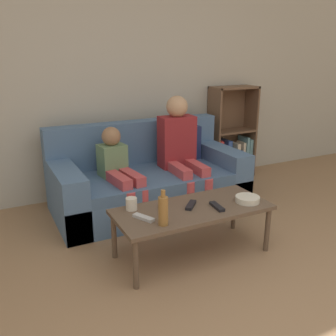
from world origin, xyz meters
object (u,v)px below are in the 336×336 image
tv_remote_1 (191,205)px  bottle (163,210)px  couch (148,181)px  tv_remote_2 (217,206)px  bookshelf (230,144)px  tv_remote_3 (163,209)px  person_adult (180,145)px  tv_remote_0 (144,218)px  person_child (119,169)px  cup_near (131,204)px  snack_bowl (247,199)px  coffee_table (192,212)px

tv_remote_1 → bottle: bearing=-106.8°
couch → tv_remote_2: couch is taller
bookshelf → tv_remote_3: bookshelf is taller
person_adult → tv_remote_0: person_adult is taller
bookshelf → tv_remote_2: (-1.23, -1.55, 0.00)m
person_child → cup_near: (-0.16, -0.71, -0.05)m
tv_remote_2 → snack_bowl: (0.28, -0.01, 0.01)m
tv_remote_2 → coffee_table: bearing=158.5°
bookshelf → tv_remote_2: bearing=-128.4°
couch → bookshelf: 1.38m
tv_remote_0 → bottle: 0.19m
bookshelf → tv_remote_3: 2.14m
couch → person_child: bearing=-157.9°
couch → bottle: 1.28m
tv_remote_1 → tv_remote_3: 0.23m
person_adult → tv_remote_2: person_adult is taller
tv_remote_3 → tv_remote_2: bearing=0.7°
person_adult → bottle: (-0.72, -1.10, -0.13)m
tv_remote_1 → tv_remote_0: bearing=-130.5°
bookshelf → coffee_table: 2.02m
tv_remote_3 → bottle: (-0.10, -0.21, 0.10)m
couch → cup_near: bearing=-120.7°
tv_remote_1 → tv_remote_2: same height
person_child → couch: bearing=15.9°
person_child → snack_bowl: person_child is taller
coffee_table → cup_near: size_ratio=12.99×
coffee_table → tv_remote_0: 0.41m
tv_remote_0 → tv_remote_1: 0.41m
tv_remote_1 → bottle: size_ratio=0.62×
coffee_table → tv_remote_1: tv_remote_1 is taller
couch → coffee_table: bearing=-94.7°
person_child → bottle: person_child is taller
person_adult → bottle: bearing=-121.0°
tv_remote_2 → snack_bowl: size_ratio=0.92×
tv_remote_3 → snack_bowl: 0.68m
couch → bottle: bearing=-108.9°
coffee_table → tv_remote_1: bearing=90.0°
bookshelf → tv_remote_0: bearing=-140.5°
cup_near → tv_remote_1: 0.45m
bookshelf → cup_near: (-1.81, -1.29, 0.04)m
tv_remote_2 → tv_remote_3: (-0.39, 0.14, 0.00)m
couch → person_child: (-0.35, -0.14, 0.22)m
cup_near → person_adult: bearing=42.9°
couch → person_child: person_child is taller
couch → snack_bowl: bearing=-72.3°
bookshelf → coffee_table: (-1.39, -1.46, -0.05)m
cup_near → person_child: bearing=77.5°
bottle → snack_bowl: bearing=5.0°
tv_remote_0 → tv_remote_1: same height
person_adult → tv_remote_1: size_ratio=7.02×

